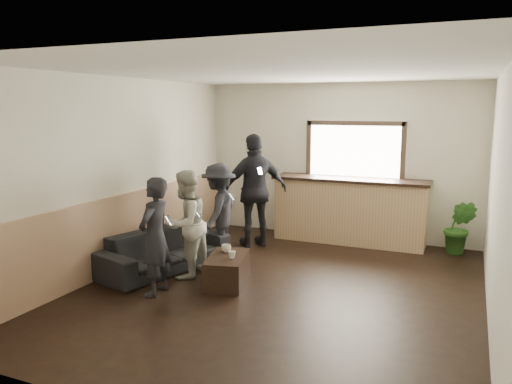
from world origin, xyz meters
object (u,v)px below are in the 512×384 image
at_px(person_b, 186,224).
at_px(person_c, 219,211).
at_px(coffee_table, 227,270).
at_px(person_a, 155,237).
at_px(potted_plant, 459,227).
at_px(sofa, 165,250).
at_px(cup_a, 226,248).
at_px(bar_counter, 350,206).
at_px(person_d, 255,191).
at_px(cup_b, 232,255).

height_order(person_b, person_c, person_b).
xyz_separation_m(coffee_table, person_a, (-0.67, -0.70, 0.56)).
height_order(potted_plant, person_a, person_a).
distance_m(sofa, person_c, 1.06).
bearing_deg(cup_a, person_b, -167.90).
bearing_deg(sofa, cup_a, -74.35).
height_order(bar_counter, sofa, bar_counter).
xyz_separation_m(cup_a, person_a, (-0.57, -0.86, 0.32)).
relative_size(bar_counter, person_d, 1.40).
bearing_deg(coffee_table, person_a, -133.71).
distance_m(bar_counter, person_d, 1.72).
height_order(cup_a, cup_b, cup_a).
distance_m(potted_plant, person_a, 4.91).
height_order(bar_counter, potted_plant, bar_counter).
bearing_deg(cup_a, person_c, 123.24).
relative_size(sofa, coffee_table, 2.31).
bearing_deg(bar_counter, sofa, -129.27).
relative_size(person_a, person_c, 1.00).
xyz_separation_m(person_a, person_b, (-0.00, 0.74, 0.00)).
height_order(cup_a, person_b, person_b).
bearing_deg(person_a, person_b, 177.23).
relative_size(coffee_table, person_d, 0.45).
relative_size(potted_plant, person_b, 0.59).
distance_m(bar_counter, person_b, 3.22).
bearing_deg(person_a, person_c, 176.56).
bearing_deg(potted_plant, cup_b, -134.31).
bearing_deg(person_c, bar_counter, 129.55).
height_order(person_a, person_d, person_d).
bearing_deg(cup_a, bar_counter, 66.86).
xyz_separation_m(cup_b, person_d, (-0.50, 1.94, 0.53)).
xyz_separation_m(cup_a, cup_b, (0.20, -0.23, -0.00)).
bearing_deg(person_a, cup_b, 126.90).
bearing_deg(person_b, cup_a, 106.72).
relative_size(person_a, person_b, 1.00).
bearing_deg(potted_plant, cup_a, -138.73).
bearing_deg(cup_a, sofa, 179.65).
distance_m(cup_b, potted_plant, 3.91).
bearing_deg(coffee_table, potted_plant, 44.02).
bearing_deg(potted_plant, bar_counter, 178.55).
height_order(coffee_table, cup_a, cup_a).
bearing_deg(cup_b, sofa, 169.20).
relative_size(cup_a, person_d, 0.07).
bearing_deg(coffee_table, cup_b, -31.07).
bearing_deg(person_c, cup_a, 25.85).
height_order(cup_a, person_d, person_d).
relative_size(person_b, person_c, 1.00).
bearing_deg(coffee_table, sofa, 171.26).
bearing_deg(coffee_table, person_b, 176.26).
relative_size(bar_counter, potted_plant, 3.01).
distance_m(coffee_table, person_b, 0.87).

